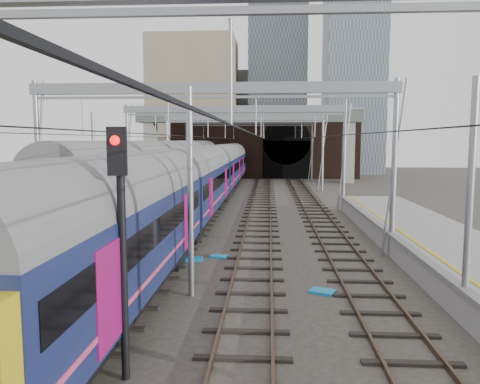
# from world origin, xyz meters

# --- Properties ---
(ground) EXTENTS (160.00, 160.00, 0.00)m
(ground) POSITION_xyz_m (0.00, 0.00, 0.00)
(ground) COLOR #38332D
(ground) RESTS_ON ground
(tracks) EXTENTS (14.40, 80.00, 0.22)m
(tracks) POSITION_xyz_m (0.00, 15.00, 0.02)
(tracks) COLOR #4C3828
(tracks) RESTS_ON ground
(overhead_line) EXTENTS (16.80, 80.00, 8.00)m
(overhead_line) POSITION_xyz_m (0.00, 21.49, 6.57)
(overhead_line) COLOR gray
(overhead_line) RESTS_ON ground
(retaining_wall) EXTENTS (28.00, 2.75, 9.00)m
(retaining_wall) POSITION_xyz_m (1.40, 51.93, 4.33)
(retaining_wall) COLOR black
(retaining_wall) RESTS_ON ground
(overbridge) EXTENTS (28.00, 3.00, 9.25)m
(overbridge) POSITION_xyz_m (0.00, 46.00, 7.27)
(overbridge) COLOR gray
(overbridge) RESTS_ON ground
(city_skyline) EXTENTS (37.50, 27.50, 60.00)m
(city_skyline) POSITION_xyz_m (2.73, 70.48, 17.09)
(city_skyline) COLOR tan
(city_skyline) RESTS_ON ground
(train_main) EXTENTS (2.85, 65.88, 4.89)m
(train_main) POSITION_xyz_m (-2.00, 24.83, 2.52)
(train_main) COLOR black
(train_main) RESTS_ON ground
(train_second) EXTENTS (3.11, 71.79, 5.24)m
(train_second) POSITION_xyz_m (-6.00, 39.56, 2.67)
(train_second) COLOR black
(train_second) RESTS_ON ground
(signal_near_left) EXTENTS (0.37, 0.46, 4.72)m
(signal_near_left) POSITION_xyz_m (-2.32, 0.96, 2.99)
(signal_near_left) COLOR black
(signal_near_left) RESTS_ON ground
(signal_near_centre) EXTENTS (0.41, 0.49, 5.54)m
(signal_near_centre) POSITION_xyz_m (-0.53, -3.68, 3.43)
(signal_near_centre) COLOR black
(signal_near_centre) RESTS_ON ground
(equip_cover_a) EXTENTS (0.86, 0.71, 0.09)m
(equip_cover_a) POSITION_xyz_m (0.36, 7.26, 0.04)
(equip_cover_a) COLOR #1B84CA
(equip_cover_a) RESTS_ON ground
(equip_cover_b) EXTENTS (0.92, 0.68, 0.10)m
(equip_cover_b) POSITION_xyz_m (-0.74, 6.71, 0.05)
(equip_cover_b) COLOR #1B84CA
(equip_cover_b) RESTS_ON ground
(equip_cover_c) EXTENTS (1.00, 0.87, 0.10)m
(equip_cover_c) POSITION_xyz_m (4.48, 2.56, 0.05)
(equip_cover_c) COLOR #1B84CA
(equip_cover_c) RESTS_ON ground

